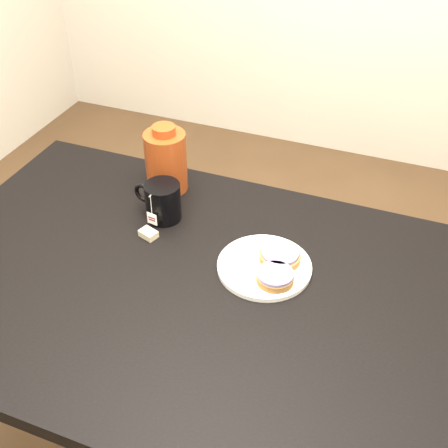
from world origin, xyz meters
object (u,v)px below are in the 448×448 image
object	(u,v)px
bagel_back	(280,256)
teabag_pouch	(148,234)
bagel_package	(166,161)
bagel_front	(275,277)
mug	(162,201)
plate	(264,266)
table	(197,308)

from	to	relation	value
bagel_back	teabag_pouch	distance (m)	0.35
bagel_package	bagel_front	bearing A→B (deg)	-33.73
bagel_front	teabag_pouch	size ratio (longest dim) A/B	2.46
bagel_back	bagel_package	world-z (taller)	bagel_package
mug	teabag_pouch	bearing A→B (deg)	-81.36
plate	bagel_front	bearing A→B (deg)	-48.03
table	bagel_front	bearing A→B (deg)	19.73
bagel_package	table	bearing A→B (deg)	-54.97
bagel_back	mug	size ratio (longest dim) A/B	0.82
table	plate	size ratio (longest dim) A/B	6.10
bagel_back	bagel_package	size ratio (longest dim) A/B	0.60
plate	table	bearing A→B (deg)	-141.41
bagel_front	bagel_package	distance (m)	0.50
plate	teabag_pouch	world-z (taller)	teabag_pouch
table	teabag_pouch	bearing A→B (deg)	148.18
table	mug	bearing A→B (deg)	132.28
bagel_front	mug	size ratio (longest dim) A/B	0.75
bagel_front	mug	distance (m)	0.39
bagel_front	bagel_package	bearing A→B (deg)	146.27
bagel_package	mug	bearing A→B (deg)	-69.17
bagel_back	table	bearing A→B (deg)	-139.84
plate	bagel_package	world-z (taller)	bagel_package
bagel_back	bagel_front	world-z (taller)	same
table	bagel_package	bearing A→B (deg)	125.03
plate	bagel_back	bearing A→B (deg)	46.53
mug	bagel_package	bearing A→B (deg)	119.45
bagel_back	bagel_package	distance (m)	0.45
table	mug	distance (m)	0.31
table	plate	world-z (taller)	plate
table	bagel_back	size ratio (longest dim) A/B	11.60
plate	bagel_package	xyz separation A→B (m)	(-0.37, 0.23, 0.08)
plate	bagel_package	size ratio (longest dim) A/B	1.15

